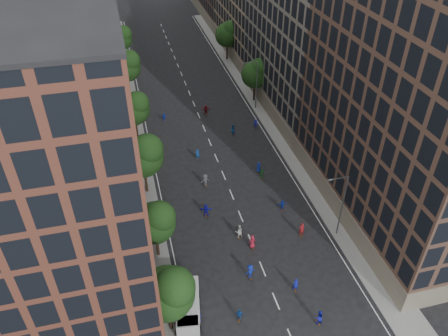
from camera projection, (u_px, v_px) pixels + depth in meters
name	position (u px, v px, depth m)	size (l,w,h in m)	color
ground	(205.00, 130.00, 73.70)	(240.00, 240.00, 0.00)	black
sidewalk_left	(129.00, 117.00, 77.11)	(4.00, 105.00, 0.15)	slate
sidewalk_right	(259.00, 101.00, 81.86)	(4.00, 105.00, 0.15)	slate
bldg_left_a	(60.00, 180.00, 38.44)	(14.00, 22.00, 30.00)	#582D21
bldg_left_b	(65.00, 56.00, 55.90)	(14.00, 26.00, 34.00)	#897359
bldg_left_c	(73.00, 22.00, 75.56)	(14.00, 20.00, 28.00)	#582D21
bldg_right_a	(420.00, 83.00, 47.29)	(14.00, 30.00, 36.00)	#4C3428
bldg_right_b	(311.00, 15.00, 70.72)	(14.00, 28.00, 33.00)	#645D53
tree_left_0	(169.00, 292.00, 39.87)	(5.20, 5.20, 8.83)	black
tree_left_1	(156.00, 221.00, 47.89)	(4.80, 4.80, 8.21)	black
tree_left_2	(144.00, 155.00, 56.72)	(5.60, 5.60, 9.45)	black
tree_left_3	(135.00, 108.00, 67.93)	(5.00, 5.00, 8.58)	black
tree_left_4	(127.00, 65.00, 80.19)	(5.40, 5.40, 9.08)	black
tree_left_5	(122.00, 37.00, 92.88)	(4.80, 4.80, 8.33)	black
tree_right_a	(256.00, 73.00, 78.70)	(5.00, 5.00, 8.39)	black
tree_right_b	(228.00, 33.00, 94.04)	(5.20, 5.20, 8.83)	black
streetlamp_near	(341.00, 203.00, 50.91)	(2.64, 0.22, 9.06)	#595B60
streetlamp_far	(256.00, 82.00, 76.55)	(2.64, 0.22, 9.06)	#595B60
cargo_van	(188.00, 305.00, 43.91)	(3.39, 5.71, 2.87)	#B3B3B5
skater_0	(198.00, 317.00, 43.65)	(0.79, 0.51, 1.62)	#1518AE
skater_1	(295.00, 285.00, 46.76)	(0.62, 0.41, 1.71)	#131C9F
skater_2	(319.00, 317.00, 43.50)	(0.86, 0.67, 1.78)	#1519AC
skater_3	(250.00, 272.00, 48.10)	(1.20, 0.69, 1.86)	navy
skater_4	(239.00, 315.00, 43.89)	(0.89, 0.37, 1.52)	navy
skater_5	(282.00, 205.00, 57.20)	(1.39, 0.44, 1.50)	#122C98
skater_6	(252.00, 242.00, 51.73)	(0.89, 0.58, 1.81)	maroon
skater_7	(302.00, 229.00, 53.33)	(0.69, 0.45, 1.90)	maroon
skater_8	(239.00, 232.00, 53.01)	(0.93, 0.73, 1.91)	silver
skater_9	(205.00, 181.00, 61.07)	(1.24, 0.71, 1.91)	#49494E
skater_10	(262.00, 174.00, 62.55)	(0.98, 0.41, 1.68)	#1D6226
skater_11	(206.00, 211.00, 56.16)	(1.67, 0.53, 1.80)	#15139C
skater_12	(258.00, 167.00, 63.86)	(0.76, 0.49, 1.56)	#152FAC
skater_13	(197.00, 155.00, 66.25)	(0.66, 0.43, 1.80)	#1448A6
skater_14	(232.00, 130.00, 71.82)	(0.92, 0.72, 1.89)	#124A9A
skater_15	(256.00, 124.00, 73.64)	(1.03, 0.59, 1.60)	#121694
skater_16	(164.00, 118.00, 75.38)	(0.94, 0.39, 1.61)	#1630B9
skater_17	(206.00, 110.00, 77.31)	(1.65, 0.52, 1.77)	maroon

